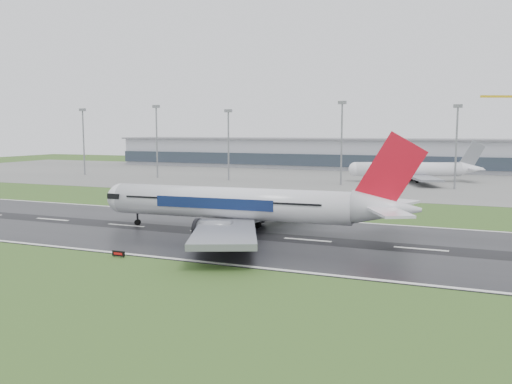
% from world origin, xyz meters
% --- Properties ---
extents(ground, '(520.00, 520.00, 0.00)m').
position_xyz_m(ground, '(0.00, 0.00, 0.00)').
color(ground, '#30511D').
rests_on(ground, ground).
extents(runway, '(400.00, 45.00, 0.10)m').
position_xyz_m(runway, '(0.00, 0.00, 0.05)').
color(runway, black).
rests_on(runway, ground).
extents(apron, '(400.00, 130.00, 0.08)m').
position_xyz_m(apron, '(0.00, 125.00, 0.04)').
color(apron, slate).
rests_on(apron, ground).
extents(terminal, '(240.00, 36.00, 15.00)m').
position_xyz_m(terminal, '(0.00, 185.00, 7.50)').
color(terminal, '#9698A1').
rests_on(terminal, ground).
extents(main_airliner, '(67.69, 64.80, 18.99)m').
position_xyz_m(main_airliner, '(27.46, 2.79, 9.60)').
color(main_airliner, silver).
rests_on(main_airliner, runway).
extents(parked_airliner, '(66.95, 64.77, 15.58)m').
position_xyz_m(parked_airliner, '(46.47, 122.31, 7.87)').
color(parked_airliner, white).
rests_on(parked_airliner, apron).
extents(runway_sign, '(2.31, 0.68, 1.04)m').
position_xyz_m(runway_sign, '(15.73, -23.92, 0.52)').
color(runway_sign, black).
rests_on(runway_sign, ground).
extents(floodmast_0, '(0.64, 0.64, 28.50)m').
position_xyz_m(floodmast_0, '(-94.22, 100.00, 14.25)').
color(floodmast_0, gray).
rests_on(floodmast_0, ground).
extents(floodmast_1, '(0.64, 0.64, 29.36)m').
position_xyz_m(floodmast_1, '(-55.92, 100.00, 14.68)').
color(floodmast_1, gray).
rests_on(floodmast_1, ground).
extents(floodmast_2, '(0.64, 0.64, 27.11)m').
position_xyz_m(floodmast_2, '(-22.64, 100.00, 13.55)').
color(floodmast_2, gray).
rests_on(floodmast_2, ground).
extents(floodmast_3, '(0.64, 0.64, 29.46)m').
position_xyz_m(floodmast_3, '(22.98, 100.00, 14.73)').
color(floodmast_3, gray).
rests_on(floodmast_3, ground).
extents(floodmast_4, '(0.64, 0.64, 27.56)m').
position_xyz_m(floodmast_4, '(62.35, 100.00, 13.78)').
color(floodmast_4, gray).
rests_on(floodmast_4, ground).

